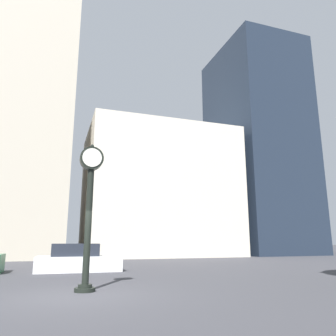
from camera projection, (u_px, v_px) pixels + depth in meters
The scene contains 6 objects.
ground_plane at pixel (76, 296), 9.35m from camera, with size 200.00×200.00×0.00m, color #38383D.
building_tall_tower at pixel (5, 82), 33.23m from camera, with size 13.47×12.00×34.66m.
building_storefront_row at pixel (157, 193), 36.02m from camera, with size 15.31×12.00×13.25m.
building_glass_modern at pixel (257, 148), 41.59m from camera, with size 9.20×12.00×26.21m.
street_clock at pixel (89, 200), 10.79m from camera, with size 0.78×0.65×4.78m.
car_white at pixel (78, 260), 16.96m from camera, with size 4.32×1.99×1.40m.
Camera 1 is at (-0.70, -10.25, 1.56)m, focal length 35.00 mm.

